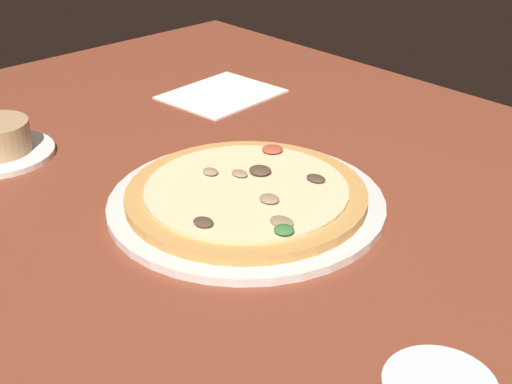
# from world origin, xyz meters

# --- Properties ---
(dining_table) EXTENTS (1.50, 1.10, 0.04)m
(dining_table) POSITION_xyz_m (0.00, 0.00, 0.02)
(dining_table) COLOR brown
(dining_table) RESTS_ON ground
(pizza_main) EXTENTS (0.34, 0.34, 0.03)m
(pizza_main) POSITION_xyz_m (0.04, -0.01, 0.05)
(pizza_main) COLOR silver
(pizza_main) RESTS_ON dining_table
(paper_menu) EXTENTS (0.17, 0.19, 0.00)m
(paper_menu) POSITION_xyz_m (0.36, -0.24, 0.04)
(paper_menu) COLOR white
(paper_menu) RESTS_ON dining_table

